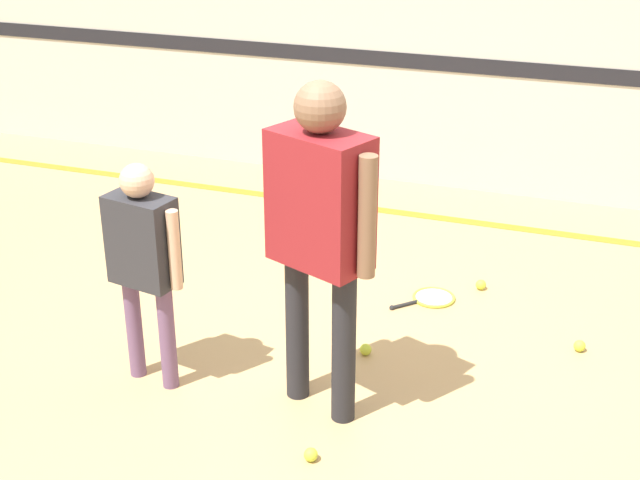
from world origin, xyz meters
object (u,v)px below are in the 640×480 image
tennis_ball_near_instructor (311,455)px  tennis_ball_by_spare_racket (481,285)px  racket_spare_on_floor (431,298)px  person_student_left (143,252)px  tennis_ball_stray_left (366,349)px  person_instructor (320,217)px  tennis_ball_stray_right (580,346)px

tennis_ball_near_instructor → tennis_ball_by_spare_racket: same height
racket_spare_on_floor → tennis_ball_near_instructor: size_ratio=6.46×
tennis_ball_by_spare_racket → person_student_left: bearing=-132.1°
tennis_ball_stray_left → tennis_ball_near_instructor: bearing=-88.4°
person_instructor → tennis_ball_by_spare_racket: bearing=92.8°
tennis_ball_near_instructor → tennis_ball_by_spare_racket: bearing=77.4°
tennis_ball_near_instructor → person_instructor: bearing=103.9°
person_student_left → tennis_ball_stray_right: (2.12, 1.05, -0.72)m
person_instructor → person_student_left: (-0.91, -0.07, -0.29)m
person_instructor → tennis_ball_stray_right: size_ratio=25.57×
tennis_ball_by_spare_racket → tennis_ball_stray_right: bearing=-40.6°
tennis_ball_by_spare_racket → tennis_ball_stray_left: 1.11m
tennis_ball_by_spare_racket → tennis_ball_stray_left: (-0.47, -1.00, 0.00)m
tennis_ball_by_spare_racket → tennis_ball_stray_right: same height
person_instructor → racket_spare_on_floor: (0.28, 1.31, -1.03)m
racket_spare_on_floor → tennis_ball_stray_left: tennis_ball_stray_left is taller
racket_spare_on_floor → person_instructor: bearing=31.9°
person_instructor → person_student_left: bearing=-153.2°
tennis_ball_by_spare_racket → tennis_ball_stray_right: 0.87m
racket_spare_on_floor → tennis_ball_stray_right: size_ratio=6.46×
person_instructor → tennis_ball_stray_left: person_instructor is taller
tennis_ball_stray_right → racket_spare_on_floor: bearing=160.7°
racket_spare_on_floor → tennis_ball_stray_left: bearing=29.2°
person_instructor → tennis_ball_by_spare_racket: person_instructor is taller
tennis_ball_near_instructor → person_student_left: bearing=160.6°
tennis_ball_near_instructor → tennis_ball_stray_right: 1.79m
person_instructor → tennis_ball_near_instructor: (0.11, -0.43, -1.01)m
person_student_left → tennis_ball_stray_left: person_student_left is taller
tennis_ball_by_spare_racket → racket_spare_on_floor: bearing=-138.1°
tennis_ball_near_instructor → tennis_ball_stray_left: bearing=91.6°
racket_spare_on_floor → tennis_ball_near_instructor: tennis_ball_near_instructor is taller
tennis_ball_near_instructor → tennis_ball_stray_right: (1.10, 1.41, 0.00)m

